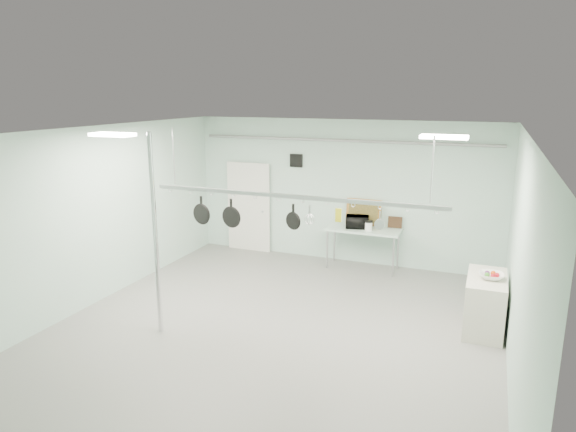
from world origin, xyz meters
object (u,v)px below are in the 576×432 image
at_px(side_cabinet, 485,303).
at_px(coffee_canister, 369,226).
at_px(skillet_right, 293,216).
at_px(microwave, 357,222).
at_px(pot_rack, 290,195).
at_px(fruit_bowl, 491,276).
at_px(skillet_left, 201,210).
at_px(chrome_pole, 155,236).
at_px(skillet_mid, 231,213).
at_px(prep_table, 363,232).

distance_m(side_cabinet, coffee_canister, 3.22).
bearing_deg(skillet_right, microwave, 104.32).
bearing_deg(microwave, pot_rack, 72.81).
relative_size(pot_rack, skillet_right, 12.44).
xyz_separation_m(fruit_bowl, skillet_left, (-4.61, -1.04, 0.89)).
xyz_separation_m(side_cabinet, skillet_right, (-2.90, -1.10, 1.44)).
height_order(chrome_pole, fruit_bowl, chrome_pole).
bearing_deg(side_cabinet, pot_rack, -159.55).
bearing_deg(microwave, side_cabinet, 128.12).
xyz_separation_m(side_cabinet, skillet_left, (-4.55, -1.10, 1.39)).
height_order(side_cabinet, skillet_mid, skillet_mid).
distance_m(pot_rack, skillet_right, 0.34).
height_order(prep_table, pot_rack, pot_rack).
distance_m(side_cabinet, skillet_left, 4.89).
relative_size(chrome_pole, skillet_mid, 6.65).
height_order(pot_rack, skillet_mid, pot_rack).
distance_m(fruit_bowl, skillet_mid, 4.27).
bearing_deg(chrome_pole, prep_table, 61.29).
bearing_deg(skillet_left, side_cabinet, 24.78).
distance_m(pot_rack, skillet_mid, 1.11).
bearing_deg(skillet_mid, skillet_left, -172.19).
bearing_deg(skillet_right, prep_table, 101.99).
xyz_separation_m(side_cabinet, fruit_bowl, (0.05, -0.06, 0.50)).
xyz_separation_m(skillet_left, skillet_mid, (0.56, 0.00, 0.00)).
distance_m(coffee_canister, skillet_left, 3.92).
height_order(skillet_left, skillet_right, same).
distance_m(chrome_pole, fruit_bowl, 5.32).
bearing_deg(side_cabinet, microwave, 140.72).
bearing_deg(skillet_right, side_cabinet, 38.84).
distance_m(prep_table, skillet_left, 3.99).
bearing_deg(coffee_canister, fruit_bowl, -40.81).
distance_m(side_cabinet, fruit_bowl, 0.50).
distance_m(fruit_bowl, skillet_right, 3.28).
xyz_separation_m(coffee_canister, skillet_mid, (-1.58, -3.17, 0.85)).
relative_size(microwave, skillet_right, 1.26).
bearing_deg(skillet_mid, fruit_bowl, 22.29).
xyz_separation_m(fruit_bowl, skillet_mid, (-4.05, -1.04, 0.90)).
bearing_deg(skillet_left, skillet_mid, 11.20).
xyz_separation_m(chrome_pole, prep_table, (2.30, 4.20, -0.77)).
xyz_separation_m(coffee_canister, skillet_right, (-0.49, -3.17, 0.90)).
bearing_deg(skillet_mid, pot_rack, 7.81).
relative_size(coffee_canister, skillet_left, 0.37).
xyz_separation_m(pot_rack, skillet_left, (-1.60, 0.00, -0.39)).
distance_m(chrome_pole, microwave, 4.75).
distance_m(prep_table, side_cabinet, 3.39).
relative_size(prep_table, skillet_left, 3.27).
xyz_separation_m(pot_rack, coffee_canister, (0.54, 3.17, -1.23)).
relative_size(coffee_canister, skillet_right, 0.47).
xyz_separation_m(chrome_pole, skillet_left, (0.30, 0.90, 0.24)).
distance_m(fruit_bowl, skillet_left, 4.81).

